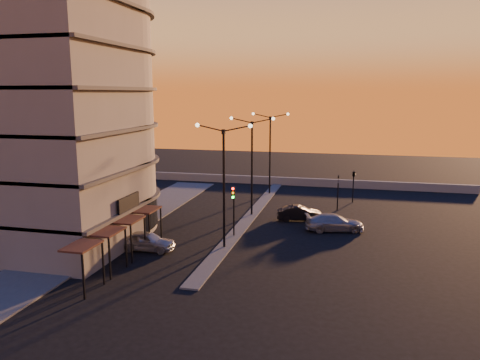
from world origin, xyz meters
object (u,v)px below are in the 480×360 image
at_px(traffic_light_main, 233,203).
at_px(car_sedan, 300,213).
at_px(streetlamp_mid, 252,158).
at_px(car_wagon, 334,223).
at_px(car_hatchback, 147,241).

bearing_deg(traffic_light_main, car_sedan, 53.40).
bearing_deg(car_sedan, streetlamp_mid, 70.09).
height_order(traffic_light_main, car_wagon, traffic_light_main).
bearing_deg(car_wagon, car_hatchback, 108.25).
distance_m(car_hatchback, car_wagon, 15.98).
xyz_separation_m(car_hatchback, car_sedan, (10.26, 11.07, -0.03)).
distance_m(traffic_light_main, car_hatchback, 7.57).
distance_m(streetlamp_mid, car_sedan, 6.85).
bearing_deg(streetlamp_mid, car_sedan, -9.10).
distance_m(streetlamp_mid, car_hatchback, 13.93).
xyz_separation_m(traffic_light_main, car_sedan, (4.73, 6.37, -2.19)).
height_order(traffic_light_main, car_hatchback, traffic_light_main).
xyz_separation_m(car_sedan, car_wagon, (3.27, -2.56, 0.03)).
bearing_deg(traffic_light_main, car_wagon, 25.45).
xyz_separation_m(streetlamp_mid, car_wagon, (8.00, -3.32, -4.87)).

